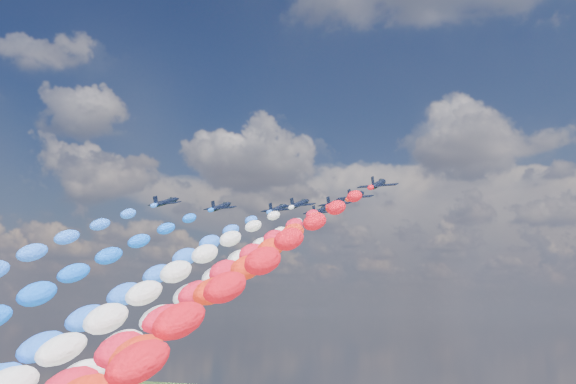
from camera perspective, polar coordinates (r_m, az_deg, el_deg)
The scene contains 15 objects.
jet_0 at distance 165.12m, azimuth -9.94°, elevation -0.81°, with size 8.00×10.73×2.36m, color black, non-canonical shape.
jet_1 at distance 170.44m, azimuth -5.48°, elevation -1.19°, with size 8.00×10.73×2.36m, color black, non-canonical shape.
trail_1 at distance 122.14m, azimuth -21.46°, elevation -9.82°, with size 5.90×118.37×56.83m, color blue, non-canonical shape.
jet_2 at distance 172.99m, azimuth -0.84°, elevation -1.37°, with size 8.00×10.73×2.36m, color black, non-canonical shape.
trail_2 at distance 121.11m, azimuth -14.71°, elevation -10.18°, with size 5.90×118.37×56.83m, color blue, non-canonical shape.
jet_3 at distance 165.38m, azimuth 0.95°, elevation -0.97°, with size 8.00×10.73×2.36m, color black, non-canonical shape.
trail_3 at distance 112.38m, azimuth -13.07°, elevation -10.30°, with size 5.90×118.37×56.83m, color white, non-canonical shape.
jet_4 at distance 177.20m, azimuth 2.61°, elevation -1.56°, with size 8.00×10.73×2.36m, color black, non-canonical shape.
trail_4 at distance 122.95m, azimuth -9.37°, elevation -10.35°, with size 5.90×118.37×56.83m, color silver, non-canonical shape.
jet_5 at distance 163.84m, azimuth 3.92°, elevation -0.87°, with size 8.00×10.73×2.36m, color black, non-canonical shape.
trail_5 at distance 108.91m, azimuth -8.89°, elevation -10.45°, with size 5.90×118.37×56.83m, color red, non-canonical shape.
jet_6 at distance 154.68m, azimuth 5.56°, elevation -0.31°, with size 8.00×10.73×2.36m, color black, non-canonical shape.
trail_6 at distance 98.84m, azimuth -7.56°, elevation -10.56°, with size 5.90×118.37×56.83m, color red, non-canonical shape.
jet_7 at distance 141.06m, azimuth 7.38°, elevation 0.65°, with size 8.00×10.73×2.36m, color black, non-canonical shape.
trail_7 at distance 84.30m, azimuth -6.69°, elevation -10.72°, with size 5.90×118.37×56.83m, color red, non-canonical shape.
Camera 1 is at (72.61, -136.84, 63.19)m, focal length 43.60 mm.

